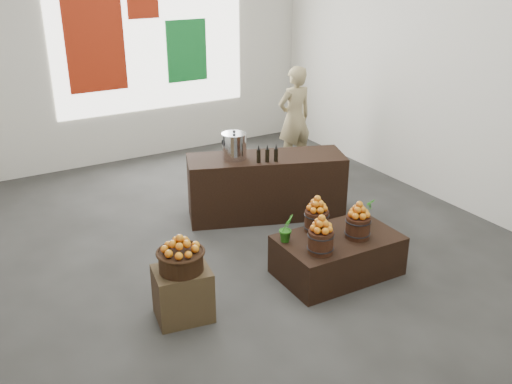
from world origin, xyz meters
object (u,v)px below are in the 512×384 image
crate (183,294)px  counter (266,186)px  stock_pot_left (234,147)px  wicker_basket (181,261)px  display_table (337,255)px  shopper (294,118)px

crate → counter: 2.43m
crate → stock_pot_left: 2.36m
wicker_basket → stock_pot_left: stock_pot_left is taller
wicker_basket → counter: 2.43m
crate → display_table: (1.75, -0.10, -0.04)m
counter → stock_pot_left: (-0.38, 0.14, 0.56)m
crate → display_table: crate is taller
counter → crate: bearing=-119.7°
stock_pot_left → shopper: shopper is taller
wicker_basket → display_table: (1.75, -0.10, -0.39)m
display_table → wicker_basket: bearing=177.9°
display_table → counter: 1.67m
display_table → stock_pot_left: 1.97m
wicker_basket → shopper: bearing=42.1°
wicker_basket → shopper: 4.29m
crate → counter: (1.86, 1.55, 0.15)m
crate → shopper: (3.18, 2.87, 0.56)m
crate → shopper: size_ratio=0.32×
stock_pot_left → shopper: (1.70, 1.18, -0.16)m
counter → stock_pot_left: size_ratio=6.47×
crate → shopper: shopper is taller
crate → stock_pot_left: (1.48, 1.70, 0.71)m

